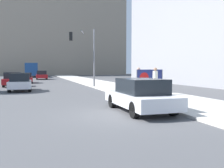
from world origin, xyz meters
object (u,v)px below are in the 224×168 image
(jogger_on_sidewalk, at_px, (155,81))
(car_on_road_distant, at_px, (26,78))
(car_on_road_midblock, at_px, (13,79))
(car_on_road_nearest, at_px, (20,82))
(car_on_road_far_lane, at_px, (42,75))
(seated_protester, at_px, (155,88))
(parked_car_curbside, at_px, (140,95))
(city_bus_on_road, at_px, (31,69))
(pedestrian_behind, at_px, (139,79))
(protest_banner, at_px, (149,80))
(traffic_light_pole, at_px, (85,48))

(jogger_on_sidewalk, height_order, car_on_road_distant, jogger_on_sidewalk)
(car_on_road_midblock, bearing_deg, car_on_road_nearest, -80.40)
(jogger_on_sidewalk, bearing_deg, car_on_road_far_lane, -41.63)
(seated_protester, xyz_separation_m, parked_car_curbside, (-2.05, -2.63, -0.07))
(seated_protester, relative_size, city_bus_on_road, 0.12)
(parked_car_curbside, relative_size, car_on_road_distant, 1.07)
(pedestrian_behind, height_order, protest_banner, pedestrian_behind)
(traffic_light_pole, bearing_deg, car_on_road_midblock, 151.30)
(seated_protester, xyz_separation_m, protest_banner, (1.53, 3.75, 0.23))
(seated_protester, distance_m, car_on_road_midblock, 17.83)
(protest_banner, height_order, car_on_road_nearest, protest_banner)
(pedestrian_behind, distance_m, car_on_road_far_lane, 28.59)
(seated_protester, xyz_separation_m, jogger_on_sidewalk, (1.37, 2.56, 0.27))
(protest_banner, bearing_deg, seated_protester, -112.19)
(seated_protester, xyz_separation_m, car_on_road_midblock, (-8.54, 15.66, -0.04))
(pedestrian_behind, xyz_separation_m, city_bus_on_road, (-7.94, 41.39, 0.70))
(car_on_road_midblock, bearing_deg, traffic_light_pole, -28.70)
(car_on_road_far_lane, xyz_separation_m, city_bus_on_road, (-1.74, 13.48, 1.01))
(car_on_road_nearest, relative_size, car_on_road_midblock, 0.96)
(traffic_light_pole, xyz_separation_m, car_on_road_nearest, (-6.02, -2.13, -3.15))
(car_on_road_distant, distance_m, city_bus_on_road, 24.46)
(seated_protester, bearing_deg, parked_car_curbside, -142.63)
(traffic_light_pole, bearing_deg, jogger_on_sidewalk, -72.70)
(protest_banner, distance_m, parked_car_curbside, 7.32)
(pedestrian_behind, relative_size, car_on_road_midblock, 0.42)
(car_on_road_nearest, bearing_deg, protest_banner, -33.23)
(seated_protester, xyz_separation_m, car_on_road_far_lane, (-5.04, 32.73, -0.03))
(jogger_on_sidewalk, bearing_deg, traffic_light_pole, -36.33)
(parked_car_curbside, distance_m, car_on_road_distant, 25.00)
(pedestrian_behind, height_order, car_on_road_nearest, pedestrian_behind)
(protest_banner, bearing_deg, car_on_road_nearest, 146.77)
(jogger_on_sidewalk, height_order, city_bus_on_road, city_bus_on_road)
(traffic_light_pole, relative_size, car_on_road_midblock, 1.29)
(car_on_road_distant, bearing_deg, seated_protester, -71.22)
(protest_banner, xyz_separation_m, city_bus_on_road, (-8.32, 42.47, 0.75))
(car_on_road_far_lane, bearing_deg, car_on_road_nearest, -96.15)
(car_on_road_midblock, relative_size, car_on_road_far_lane, 0.98)
(car_on_road_distant, xyz_separation_m, city_bus_on_road, (0.62, 24.43, 1.09))
(car_on_road_midblock, bearing_deg, parked_car_curbside, -70.47)
(seated_protester, relative_size, car_on_road_distant, 0.30)
(pedestrian_behind, distance_m, traffic_light_pole, 7.99)
(jogger_on_sidewalk, height_order, pedestrian_behind, pedestrian_behind)
(jogger_on_sidewalk, height_order, protest_banner, jogger_on_sidewalk)
(parked_car_curbside, height_order, city_bus_on_road, city_bus_on_road)
(parked_car_curbside, xyz_separation_m, car_on_road_midblock, (-6.49, 18.29, 0.03))
(parked_car_curbside, xyz_separation_m, car_on_road_far_lane, (-2.99, 35.37, 0.04))
(jogger_on_sidewalk, distance_m, parked_car_curbside, 6.23)
(traffic_light_pole, bearing_deg, car_on_road_nearest, -160.52)
(jogger_on_sidewalk, distance_m, protest_banner, 1.20)
(traffic_light_pole, bearing_deg, car_on_road_far_lane, 99.58)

